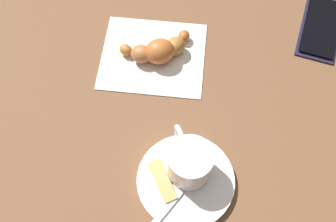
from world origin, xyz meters
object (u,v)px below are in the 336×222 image
(teaspoon, at_px, (188,183))
(napkin, at_px, (153,56))
(espresso_cup, at_px, (189,162))
(cell_phone, at_px, (321,27))
(saucer, at_px, (186,181))
(sugar_packet, at_px, (162,180))
(croissant, at_px, (159,50))

(teaspoon, bearing_deg, napkin, -158.99)
(espresso_cup, bearing_deg, cell_phone, 145.62)
(saucer, distance_m, napkin, 0.23)
(saucer, height_order, napkin, saucer)
(espresso_cup, height_order, napkin, espresso_cup)
(teaspoon, relative_size, napkin, 0.74)
(sugar_packet, relative_size, croissant, 0.53)
(cell_phone, bearing_deg, sugar_packet, -36.77)
(saucer, distance_m, sugar_packet, 0.04)
(espresso_cup, relative_size, cell_phone, 0.57)
(napkin, relative_size, cell_phone, 1.14)
(saucer, height_order, croissant, croissant)
(saucer, xyz_separation_m, croissant, (-0.21, -0.07, 0.02))
(teaspoon, bearing_deg, cell_phone, 147.65)
(sugar_packet, relative_size, napkin, 0.37)
(croissant, height_order, cell_phone, croissant)
(sugar_packet, relative_size, cell_phone, 0.42)
(sugar_packet, height_order, croissant, croissant)
(teaspoon, height_order, napkin, teaspoon)
(espresso_cup, bearing_deg, sugar_packet, -57.08)
(teaspoon, height_order, sugar_packet, teaspoon)
(teaspoon, bearing_deg, saucer, -149.96)
(napkin, bearing_deg, teaspoon, 21.01)
(napkin, height_order, cell_phone, cell_phone)
(sugar_packet, height_order, cell_phone, sugar_packet)
(teaspoon, distance_m, cell_phone, 0.38)
(napkin, bearing_deg, sugar_packet, 11.96)
(teaspoon, distance_m, sugar_packet, 0.04)
(napkin, height_order, croissant, croissant)
(sugar_packet, distance_m, croissant, 0.22)
(espresso_cup, distance_m, sugar_packet, 0.05)
(espresso_cup, height_order, teaspoon, espresso_cup)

